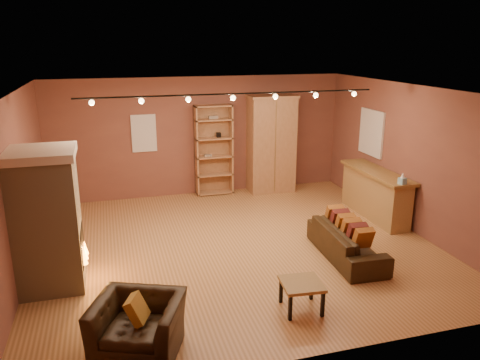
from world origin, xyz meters
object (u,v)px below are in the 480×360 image
object	(u,v)px
bookcase	(213,149)
armoire	(271,144)
fireplace	(48,220)
bar_counter	(375,193)
loveseat	(347,236)
coffee_table	(302,286)
armchair	(138,317)

from	to	relation	value
bookcase	armoire	xyz separation A→B (m)	(1.40, -0.19, 0.08)
fireplace	armoire	size ratio (longest dim) A/B	0.90
bookcase	bar_counter	world-z (taller)	bookcase
loveseat	coffee_table	distance (m)	1.91
bookcase	armchair	bearing A→B (deg)	-111.37
fireplace	coffee_table	size ratio (longest dim) A/B	3.59
bookcase	coffee_table	xyz separation A→B (m)	(-0.00, -5.40, -0.75)
armoire	armchair	bearing A→B (deg)	-123.37
armoire	bar_counter	xyz separation A→B (m)	(1.50, -2.31, -0.67)
loveseat	bookcase	bearing A→B (deg)	21.59
armoire	loveseat	distance (m)	3.99
fireplace	coffee_table	world-z (taller)	fireplace
bookcase	coffee_table	world-z (taller)	bookcase
armchair	bookcase	bearing A→B (deg)	91.22
coffee_table	bookcase	bearing A→B (deg)	89.96
fireplace	bookcase	distance (m)	5.01
armchair	fireplace	bearing A→B (deg)	142.24
bookcase	bar_counter	size ratio (longest dim) A/B	1.03
armoire	loveseat	xyz separation A→B (m)	(-0.01, -3.91, -0.80)
bookcase	loveseat	world-z (taller)	bookcase
armoire	loveseat	bearing A→B (deg)	-90.18
armchair	coffee_table	world-z (taller)	armchair
bar_counter	loveseat	xyz separation A→B (m)	(-1.51, -1.60, -0.13)
fireplace	bookcase	world-z (taller)	bookcase
bookcase	fireplace	bearing A→B (deg)	-131.83
bookcase	armchair	xyz separation A→B (m)	(-2.23, -5.69, -0.65)
bookcase	armchair	size ratio (longest dim) A/B	1.81
fireplace	armchair	world-z (taller)	fireplace
bookcase	loveseat	xyz separation A→B (m)	(1.39, -4.10, -0.72)
coffee_table	loveseat	bearing A→B (deg)	43.14
fireplace	bookcase	size ratio (longest dim) A/B	0.98
fireplace	armoire	world-z (taller)	armoire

